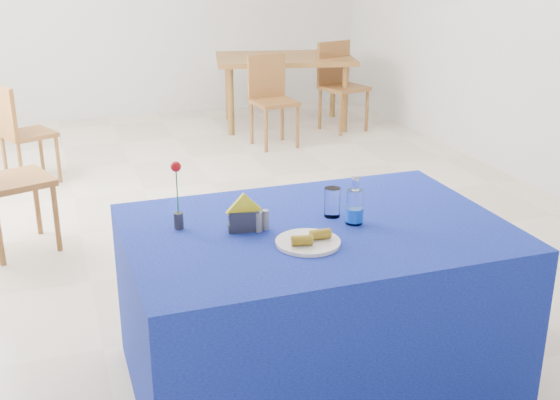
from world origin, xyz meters
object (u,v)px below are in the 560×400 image
object	(u,v)px
plate	(308,242)
blue_table	(315,305)
water_bottle	(355,208)
chair_bg_right	(339,80)
oak_table	(285,64)
chair_win_b	(18,128)
chair_bg_left	(271,94)

from	to	relation	value
plate	blue_table	world-z (taller)	plate
water_bottle	chair_bg_right	world-z (taller)	water_bottle
oak_table	water_bottle	bearing A→B (deg)	-105.78
oak_table	chair_win_b	distance (m)	2.98
blue_table	chair_win_b	bearing A→B (deg)	110.26
oak_table	chair_bg_left	world-z (taller)	chair_bg_left
chair_win_b	water_bottle	bearing A→B (deg)	178.74
water_bottle	oak_table	xyz separation A→B (m)	(1.30, 4.62, -0.15)
plate	blue_table	xyz separation A→B (m)	(0.10, 0.17, -0.39)
plate	oak_table	size ratio (longest dim) A/B	0.16
blue_table	chair_win_b	world-z (taller)	chair_win_b
plate	water_bottle	bearing A→B (deg)	28.34
plate	chair_bg_left	world-z (taller)	chair_bg_left
chair_bg_left	chair_win_b	world-z (taller)	chair_bg_left
plate	blue_table	size ratio (longest dim) A/B	0.16
water_bottle	chair_bg_left	xyz separation A→B (m)	(0.92, 3.93, -0.32)
blue_table	water_bottle	xyz separation A→B (m)	(0.16, -0.03, 0.45)
blue_table	water_bottle	world-z (taller)	water_bottle
oak_table	chair_win_b	xyz separation A→B (m)	(-2.72, -1.20, -0.20)
chair_bg_left	chair_bg_right	size ratio (longest dim) A/B	0.95
blue_table	chair_bg_left	distance (m)	4.06
chair_bg_right	chair_win_b	size ratio (longest dim) A/B	1.11
plate	chair_bg_right	bearing A→B (deg)	64.96
plate	chair_win_b	bearing A→B (deg)	107.87
oak_table	chair_bg_right	xyz separation A→B (m)	(0.50, -0.33, -0.14)
plate	oak_table	xyz separation A→B (m)	(1.57, 4.76, -0.09)
water_bottle	chair_bg_right	xyz separation A→B (m)	(1.80, 4.29, -0.30)
blue_table	chair_bg_right	bearing A→B (deg)	65.23
water_bottle	oak_table	bearing A→B (deg)	74.22
water_bottle	chair_win_b	bearing A→B (deg)	112.50
water_bottle	chair_win_b	world-z (taller)	water_bottle
blue_table	plate	bearing A→B (deg)	-121.54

